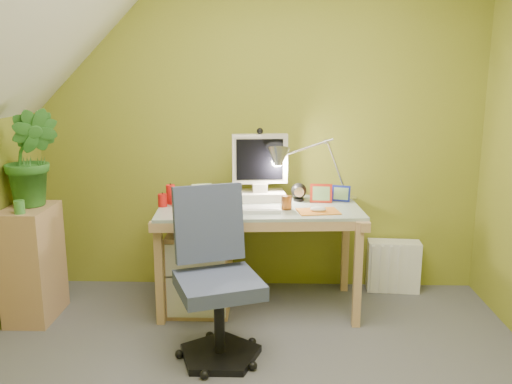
{
  "coord_description": "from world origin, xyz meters",
  "views": [
    {
      "loc": [
        0.1,
        -2.3,
        1.58
      ],
      "look_at": [
        0.0,
        1.0,
        0.85
      ],
      "focal_mm": 38.0,
      "sensor_mm": 36.0,
      "label": 1
    }
  ],
  "objects_px": {
    "monitor": "(260,162)",
    "potted_plant": "(32,158)",
    "desk": "(259,257)",
    "radiator": "(393,266)",
    "task_chair": "(219,283)",
    "side_ledge": "(33,263)",
    "desk_lamp": "(326,156)"
  },
  "relations": [
    {
      "from": "desk",
      "to": "radiator",
      "type": "xyz_separation_m",
      "value": [
        0.98,
        0.31,
        -0.17
      ]
    },
    {
      "from": "potted_plant",
      "to": "monitor",
      "type": "bearing_deg",
      "value": 13.42
    },
    {
      "from": "monitor",
      "to": "desk_lamp",
      "type": "distance_m",
      "value": 0.45
    },
    {
      "from": "desk",
      "to": "monitor",
      "type": "height_order",
      "value": "monitor"
    },
    {
      "from": "potted_plant",
      "to": "desk_lamp",
      "type": "bearing_deg",
      "value": 10.3
    },
    {
      "from": "task_chair",
      "to": "radiator",
      "type": "bearing_deg",
      "value": 19.77
    },
    {
      "from": "potted_plant",
      "to": "desk",
      "type": "bearing_deg",
      "value": 6.45
    },
    {
      "from": "monitor",
      "to": "radiator",
      "type": "relative_size",
      "value": 1.41
    },
    {
      "from": "desk",
      "to": "desk_lamp",
      "type": "bearing_deg",
      "value": 18.06
    },
    {
      "from": "task_chair",
      "to": "monitor",
      "type": "bearing_deg",
      "value": 56.22
    },
    {
      "from": "monitor",
      "to": "task_chair",
      "type": "height_order",
      "value": "monitor"
    },
    {
      "from": "monitor",
      "to": "side_ledge",
      "type": "xyz_separation_m",
      "value": [
        -1.47,
        -0.39,
        -0.6
      ]
    },
    {
      "from": "radiator",
      "to": "monitor",
      "type": "bearing_deg",
      "value": -168.36
    },
    {
      "from": "monitor",
      "to": "task_chair",
      "type": "xyz_separation_m",
      "value": [
        -0.21,
        -0.89,
        -0.53
      ]
    },
    {
      "from": "radiator",
      "to": "desk_lamp",
      "type": "bearing_deg",
      "value": -162.37
    },
    {
      "from": "radiator",
      "to": "desk",
      "type": "bearing_deg",
      "value": -158.37
    },
    {
      "from": "radiator",
      "to": "side_ledge",
      "type": "bearing_deg",
      "value": -163.71
    },
    {
      "from": "desk",
      "to": "potted_plant",
      "type": "bearing_deg",
      "value": -177.29
    },
    {
      "from": "side_ledge",
      "to": "desk",
      "type": "bearing_deg",
      "value": 8.24
    },
    {
      "from": "desk",
      "to": "desk_lamp",
      "type": "distance_m",
      "value": 0.83
    },
    {
      "from": "desk",
      "to": "task_chair",
      "type": "relative_size",
      "value": 1.48
    },
    {
      "from": "potted_plant",
      "to": "task_chair",
      "type": "distance_m",
      "value": 1.48
    },
    {
      "from": "monitor",
      "to": "potted_plant",
      "type": "height_order",
      "value": "potted_plant"
    },
    {
      "from": "desk_lamp",
      "to": "potted_plant",
      "type": "bearing_deg",
      "value": -171.56
    },
    {
      "from": "desk_lamp",
      "to": "monitor",
      "type": "bearing_deg",
      "value": 178.14
    },
    {
      "from": "desk_lamp",
      "to": "task_chair",
      "type": "distance_m",
      "value": 1.25
    },
    {
      "from": "desk",
      "to": "potted_plant",
      "type": "relative_size",
      "value": 2.12
    },
    {
      "from": "monitor",
      "to": "potted_plant",
      "type": "bearing_deg",
      "value": -173.23
    },
    {
      "from": "desk_lamp",
      "to": "radiator",
      "type": "relative_size",
      "value": 1.68
    },
    {
      "from": "desk",
      "to": "task_chair",
      "type": "distance_m",
      "value": 0.75
    },
    {
      "from": "potted_plant",
      "to": "radiator",
      "type": "distance_m",
      "value": 2.61
    },
    {
      "from": "monitor",
      "to": "side_ledge",
      "type": "bearing_deg",
      "value": -171.67
    }
  ]
}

